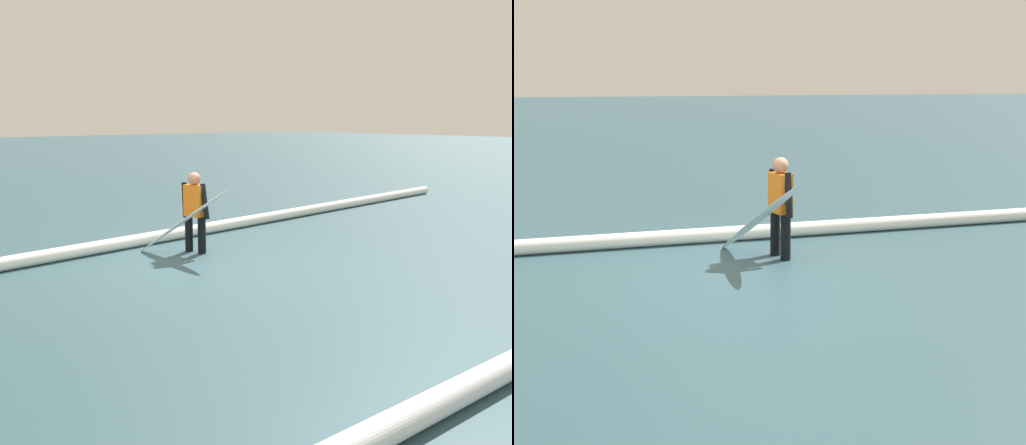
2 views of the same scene
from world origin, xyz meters
TOP-DOWN VIEW (x-y plane):
  - ground_plane at (0.00, 0.00)m, footprint 124.12×124.12m
  - surfer at (-0.61, -0.67)m, footprint 0.30×0.57m
  - surfboard at (-0.31, -0.58)m, footprint 1.05×1.65m
  - wave_crest_foreground at (2.44, -1.55)m, footprint 25.45×1.91m

SIDE VIEW (x-z plane):
  - ground_plane at x=0.00m, z-range 0.00..0.00m
  - wave_crest_foreground at x=2.44m, z-range 0.00..0.22m
  - surfboard at x=-0.31m, z-range -0.02..1.21m
  - surfer at x=-0.61m, z-range 0.08..1.47m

